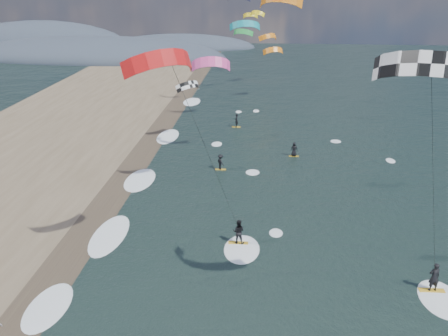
{
  "coord_description": "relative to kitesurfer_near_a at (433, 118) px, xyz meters",
  "views": [
    {
      "loc": [
        1.61,
        -17.85,
        18.67
      ],
      "look_at": [
        -1.0,
        12.0,
        7.0
      ],
      "focal_mm": 40.0,
      "sensor_mm": 36.0,
      "label": 1
    }
  ],
  "objects": [
    {
      "name": "bg_kite_field",
      "position": [
        -10.1,
        48.82,
        -0.8
      ],
      "size": [
        12.88,
        67.54,
        11.08
      ],
      "color": "#D83F8C",
      "rests_on": "ground"
    },
    {
      "name": "kitesurfer_near_b",
      "position": [
        -11.69,
        5.61,
        -2.23
      ],
      "size": [
        7.25,
        9.32,
        15.47
      ],
      "color": "gold",
      "rests_on": "ground"
    },
    {
      "name": "shoreline_surf",
      "position": [
        -19.91,
        10.1,
        -12.61
      ],
      "size": [
        2.4,
        79.4,
        0.11
      ],
      "color": "white",
      "rests_on": "ground"
    },
    {
      "name": "far_kitesurfers",
      "position": [
        -9.58,
        29.7,
        -11.78
      ],
      "size": [
        8.75,
        16.25,
        1.78
      ],
      "color": "gold",
      "rests_on": "ground"
    },
    {
      "name": "wet_sand_strip",
      "position": [
        -21.11,
        5.35,
        -12.6
      ],
      "size": [
        3.0,
        240.0,
        0.0
      ],
      "primitive_type": "cube",
      "color": "#382D23",
      "rests_on": "ground"
    },
    {
      "name": "coastal_hills",
      "position": [
        -53.95,
        103.21,
        -12.61
      ],
      "size": [
        80.0,
        41.0,
        15.0
      ],
      "color": "#3D4756",
      "rests_on": "ground"
    },
    {
      "name": "kitesurfer_near_a",
      "position": [
        0.0,
        0.0,
        0.0
      ],
      "size": [
        8.18,
        9.0,
        16.14
      ],
      "color": "gold",
      "rests_on": "ground"
    }
  ]
}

